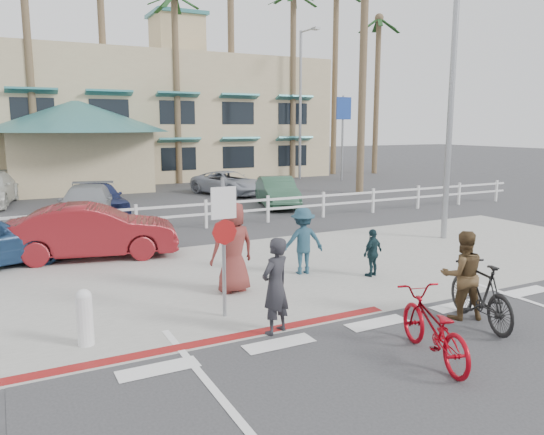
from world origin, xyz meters
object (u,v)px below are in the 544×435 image
car_white_sedan (93,231)px  bike_red (433,327)px  bike_black (480,293)px  sign_post (224,241)px

car_white_sedan → bike_red: bearing=-146.4°
bike_red → bike_black: (1.81, 0.71, 0.06)m
car_white_sedan → sign_post: bearing=-154.0°
bike_red → bike_black: bearing=-143.1°
bike_red → car_white_sedan: (-3.55, 8.91, 0.21)m
sign_post → bike_red: 3.91m
bike_black → car_white_sedan: bearing=-41.0°
sign_post → bike_black: bearing=-32.1°
sign_post → car_white_sedan: (-1.45, 5.75, -0.72)m
sign_post → bike_black: (3.91, -2.45, -0.87)m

